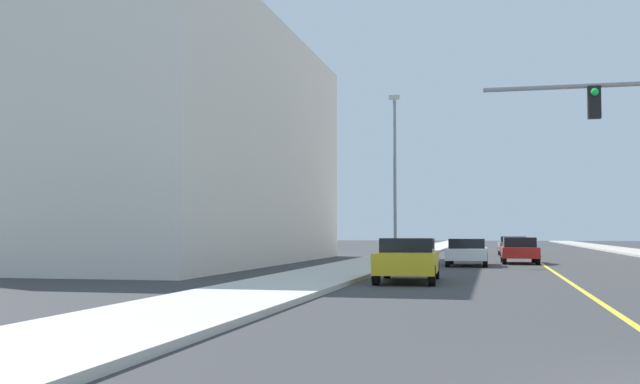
{
  "coord_description": "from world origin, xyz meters",
  "views": [
    {
      "loc": [
        -2.44,
        -8.18,
        1.67
      ],
      "look_at": [
        -9.21,
        20.87,
        3.27
      ],
      "focal_mm": 41.83,
      "sensor_mm": 36.0,
      "label": 1
    }
  ],
  "objects_px": {
    "street_lamp": "(395,170)",
    "car_red": "(519,250)",
    "car_yellow": "(408,259)",
    "car_white": "(467,251)",
    "car_gray": "(513,245)"
  },
  "relations": [
    {
      "from": "car_yellow",
      "to": "car_white",
      "type": "height_order",
      "value": "car_yellow"
    },
    {
      "from": "street_lamp",
      "to": "car_red",
      "type": "xyz_separation_m",
      "value": [
        6.22,
        2.92,
        -4.15
      ]
    },
    {
      "from": "car_gray",
      "to": "street_lamp",
      "type": "bearing_deg",
      "value": -112.44
    },
    {
      "from": "car_white",
      "to": "car_gray",
      "type": "relative_size",
      "value": 1.12
    },
    {
      "from": "car_red",
      "to": "car_white",
      "type": "distance_m",
      "value": 4.27
    },
    {
      "from": "car_red",
      "to": "street_lamp",
      "type": "bearing_deg",
      "value": -155.78
    },
    {
      "from": "street_lamp",
      "to": "car_red",
      "type": "relative_size",
      "value": 2.03
    },
    {
      "from": "car_red",
      "to": "car_gray",
      "type": "bearing_deg",
      "value": 89.1
    },
    {
      "from": "street_lamp",
      "to": "car_white",
      "type": "xyz_separation_m",
      "value": [
        3.62,
        -0.46,
        -4.15
      ]
    },
    {
      "from": "street_lamp",
      "to": "car_yellow",
      "type": "bearing_deg",
      "value": -80.83
    },
    {
      "from": "car_yellow",
      "to": "car_white",
      "type": "relative_size",
      "value": 1.02
    },
    {
      "from": "car_gray",
      "to": "car_yellow",
      "type": "bearing_deg",
      "value": -99.66
    },
    {
      "from": "car_yellow",
      "to": "street_lamp",
      "type": "bearing_deg",
      "value": -83.06
    },
    {
      "from": "car_white",
      "to": "car_red",
      "type": "bearing_deg",
      "value": 52.12
    },
    {
      "from": "car_yellow",
      "to": "car_white",
      "type": "distance_m",
      "value": 12.57
    }
  ]
}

